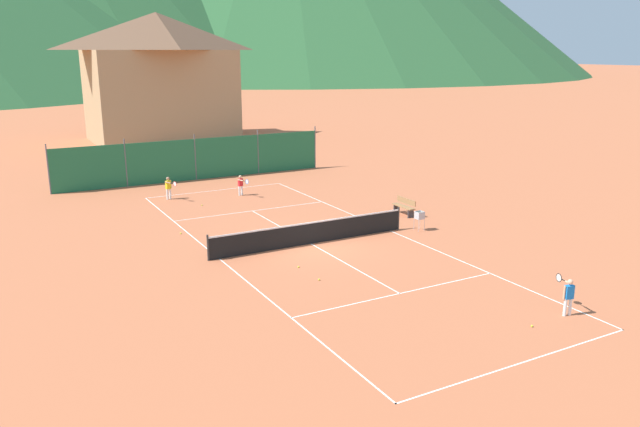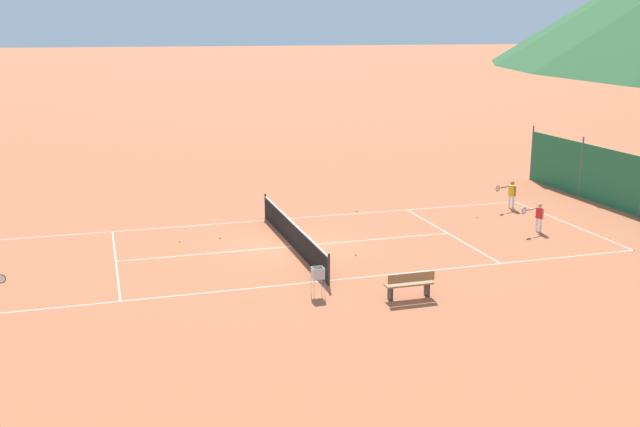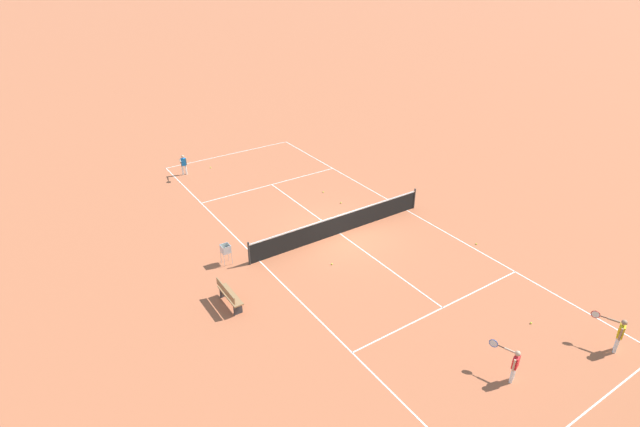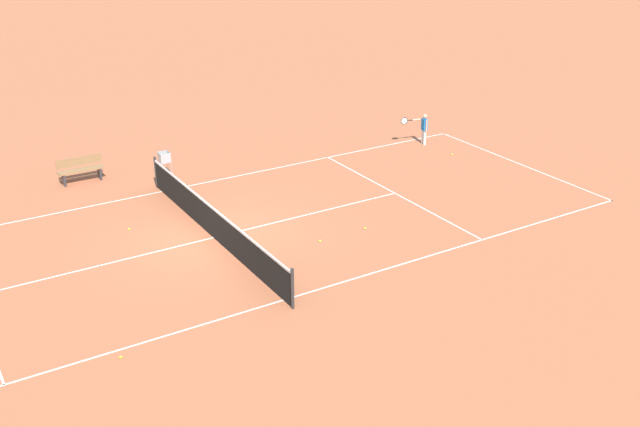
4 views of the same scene
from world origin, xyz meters
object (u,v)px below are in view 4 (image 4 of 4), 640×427
Objects in this scene: tennis_ball_mid_court at (452,154)px; ball_hopper at (164,159)px; tennis_net at (213,222)px; tennis_ball_by_net_right at (121,357)px; tennis_ball_near_corner at (129,229)px; player_far_service at (423,127)px; courtside_bench at (81,169)px; tennis_ball_by_net_left at (320,241)px; tennis_ball_alley_right at (365,228)px.

ball_hopper is (3.41, 9.87, 0.62)m from tennis_ball_mid_court.
tennis_net is 139.09× the size of tennis_ball_by_net_right.
player_far_service is at bearing -81.80° from tennis_ball_near_corner.
tennis_net is at bearing -162.59° from courtside_bench.
ball_hopper reaches higher than tennis_ball_mid_court.
ball_hopper is at bearing -112.03° from courtside_bench.
tennis_ball_by_net_right is at bearing 111.73° from tennis_ball_by_net_left.
tennis_ball_mid_court and tennis_ball_by_net_left have the same top height.
tennis_ball_mid_court is 1.00× the size of tennis_ball_alley_right.
player_far_service is 8.30m from tennis_ball_alley_right.
ball_hopper is (5.30, -0.59, 0.15)m from tennis_net.
ball_hopper reaches higher than tennis_ball_by_net_left.
tennis_ball_alley_right is (-1.79, -3.98, -0.47)m from tennis_net.
tennis_ball_by_net_left is 0.04× the size of courtside_bench.
tennis_ball_near_corner is 4.61m from courtside_bench.
tennis_ball_mid_court is at bearing -109.68° from courtside_bench.
tennis_ball_by_net_right is 0.07× the size of ball_hopper.
tennis_ball_near_corner is 4.37m from ball_hopper.
courtside_bench is at bearing -11.16° from tennis_ball_by_net_right.
tennis_ball_by_net_right is (-2.64, 8.10, 0.00)m from tennis_ball_alley_right.
tennis_ball_near_corner is 1.00× the size of tennis_ball_by_net_right.
player_far_service reaches higher than tennis_ball_alley_right.
tennis_ball_near_corner is at bearing 145.10° from ball_hopper.
player_far_service is 16.50m from tennis_ball_by_net_right.
player_far_service is 1.34× the size of ball_hopper.
courtside_bench is at bearing 1.24° from tennis_ball_near_corner.
tennis_ball_near_corner is 0.04× the size of courtside_bench.
tennis_ball_by_net_right is at bearing 113.46° from tennis_ball_mid_court.
tennis_ball_mid_court is 0.04× the size of courtside_bench.
ball_hopper reaches higher than courtside_bench.
tennis_net reaches higher than tennis_ball_mid_court.
player_far_service is at bearing -61.20° from tennis_ball_by_net_right.
courtside_bench is at bearing 17.41° from tennis_net.
ball_hopper is at bearing -25.79° from tennis_ball_by_net_right.
player_far_service is 18.12× the size of tennis_ball_near_corner.
courtside_bench is (10.77, -2.13, 0.42)m from tennis_ball_by_net_right.
courtside_bench reaches higher than tennis_ball_mid_court.
tennis_ball_alley_right is 8.52m from tennis_ball_by_net_right.
tennis_net is at bearing 65.78° from tennis_ball_alley_right.
tennis_ball_alley_right is (-5.30, 6.35, -0.67)m from player_far_service.
tennis_net is 6.65m from courtside_bench.
tennis_ball_mid_court and tennis_ball_alley_right have the same top height.
tennis_ball_near_corner is (1.75, 1.89, -0.47)m from tennis_net.
tennis_net is 10.31× the size of ball_hopper.
ball_hopper is (3.55, -2.48, 0.62)m from tennis_ball_near_corner.
player_far_service is at bearing -50.12° from tennis_ball_alley_right.
tennis_ball_by_net_left is at bearing 91.17° from tennis_ball_alley_right.
tennis_net is 7.68× the size of player_far_service.
tennis_ball_mid_court is 1.00× the size of tennis_ball_near_corner.
tennis_ball_mid_court is 12.35m from tennis_ball_near_corner.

